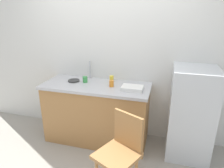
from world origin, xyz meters
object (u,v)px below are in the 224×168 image
cup_yellow (112,79)px  cup_green (85,79)px  chair (120,151)px  refrigerator (190,113)px  hotplate (74,81)px  dish_tray (132,88)px  cup_orange (112,83)px

cup_yellow → cup_green: size_ratio=1.16×
chair → cup_green: size_ratio=10.36×
refrigerator → cup_yellow: 1.17m
refrigerator → cup_green: refrigerator is taller
refrigerator → cup_green: 1.53m
hotplate → cup_green: (0.18, 0.01, 0.03)m
dish_tray → refrigerator: bearing=6.0°
hotplate → cup_green: 0.18m
hotplate → cup_orange: (0.60, -0.06, 0.03)m
dish_tray → cup_orange: 0.30m
cup_orange → cup_green: (-0.42, 0.06, -0.00)m
hotplate → cup_yellow: 0.57m
chair → dish_tray: bearing=117.9°
chair → cup_orange: size_ratio=10.01×
chair → cup_green: bearing=156.6°
cup_green → cup_orange: bearing=-8.8°
refrigerator → cup_orange: 1.12m
refrigerator → cup_orange: bearing=-178.3°
hotplate → cup_green: size_ratio=1.98×
chair → dish_tray: (-0.03, 0.75, 0.42)m
refrigerator → dish_tray: refrigerator is taller
refrigerator → cup_orange: (-1.07, -0.03, 0.33)m
refrigerator → hotplate: refrigerator is taller
cup_orange → cup_green: bearing=171.2°
refrigerator → hotplate: bearing=179.1°
chair → cup_orange: bearing=138.0°
refrigerator → cup_green: size_ratio=14.34×
cup_yellow → hotplate: bearing=-169.1°
dish_tray → cup_yellow: size_ratio=2.81×
dish_tray → cup_orange: size_ratio=3.15×
dish_tray → cup_green: 0.73m
chair → dish_tray: dish_tray is taller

